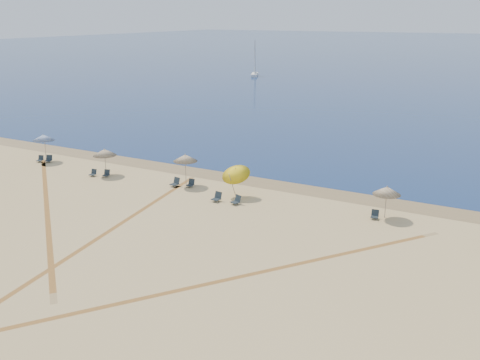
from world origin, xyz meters
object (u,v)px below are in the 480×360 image
object	(u,v)px
umbrella_1	(105,152)
chair_4	(175,182)
chair_1	(49,159)
umbrella_3	(235,172)
chair_3	(107,174)
chair_6	(217,197)
sailboat_2	(255,65)
chair_0	(40,159)
chair_8	(375,215)
umbrella_0	(44,138)
umbrella_4	(387,191)
chair_7	(236,200)
chair_5	(191,183)
umbrella_2	(185,158)
chair_2	(93,173)

from	to	relation	value
umbrella_1	chair_4	xyz separation A→B (m)	(7.13, 0.23, -1.70)
chair_1	umbrella_1	bearing A→B (deg)	-27.09
umbrella_3	chair_3	distance (m)	12.37
chair_6	sailboat_2	bearing A→B (deg)	121.18
chair_6	chair_0	bearing A→B (deg)	-177.77
chair_4	chair_8	bearing A→B (deg)	12.18
umbrella_0	umbrella_4	bearing A→B (deg)	0.89
umbrella_0	chair_7	size ratio (longest dim) A/B	3.28
umbrella_4	chair_1	size ratio (longest dim) A/B	2.84
chair_5	chair_7	bearing A→B (deg)	-22.50
chair_1	chair_6	xyz separation A→B (m)	(19.50, -1.87, 0.01)
umbrella_4	chair_3	world-z (taller)	umbrella_4
umbrella_4	sailboat_2	world-z (taller)	sailboat_2
chair_3	chair_8	world-z (taller)	chair_8
umbrella_2	chair_4	distance (m)	2.17
chair_2	chair_5	distance (m)	9.18
chair_3	chair_8	xyz separation A→B (m)	(22.80, 1.16, 0.00)
umbrella_2	chair_7	world-z (taller)	umbrella_2
umbrella_2	umbrella_3	bearing A→B (deg)	-7.07
chair_3	chair_2	bearing A→B (deg)	-177.37
chair_7	sailboat_2	size ratio (longest dim) A/B	0.10
umbrella_2	sailboat_2	world-z (taller)	sailboat_2
chair_2	chair_7	world-z (taller)	chair_7
umbrella_1	chair_6	size ratio (longest dim) A/B	3.20
umbrella_3	chair_0	bearing A→B (deg)	179.93
chair_4	chair_5	bearing A→B (deg)	31.58
umbrella_1	umbrella_3	world-z (taller)	umbrella_3
chair_5	umbrella_1	bearing A→B (deg)	-178.15
chair_1	chair_5	distance (m)	15.89
umbrella_3	chair_0	world-z (taller)	umbrella_3
umbrella_4	chair_0	world-z (taller)	umbrella_4
umbrella_3	chair_1	size ratio (longest dim) A/B	3.37
chair_1	chair_4	xyz separation A→B (m)	(14.71, -0.37, 0.02)
umbrella_2	chair_0	world-z (taller)	umbrella_2
chair_6	umbrella_3	bearing A→B (deg)	71.75
chair_4	chair_1	bearing A→B (deg)	-171.18
chair_8	chair_3	bearing A→B (deg)	175.13
umbrella_2	umbrella_0	bearing A→B (deg)	-179.54
umbrella_3	chair_5	distance (m)	4.67
umbrella_4	chair_8	bearing A→B (deg)	-139.17
umbrella_2	chair_1	xyz separation A→B (m)	(-15.31, -0.28, -2.00)
umbrella_0	sailboat_2	xyz separation A→B (m)	(-14.80, 74.32, 0.09)
umbrella_0	chair_5	size ratio (longest dim) A/B	4.18
chair_5	chair_6	size ratio (longest dim) A/B	0.85
chair_0	chair_5	world-z (taller)	chair_5
umbrella_0	umbrella_4	size ratio (longest dim) A/B	1.14
umbrella_2	chair_5	distance (m)	2.11
umbrella_1	chair_2	distance (m)	2.07
chair_3	umbrella_0	bearing A→B (deg)	156.35
chair_1	chair_8	bearing A→B (deg)	-22.27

